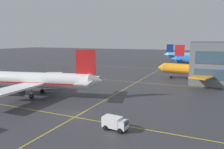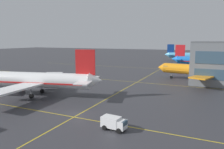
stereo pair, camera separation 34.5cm
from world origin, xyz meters
TOP-DOWN VIEW (x-y plane):
  - ground_plane at (0.00, 0.00)m, footprint 600.00×600.00m
  - airliner_front_gate at (-19.55, 6.98)m, footprint 38.84×33.04m
  - airliner_second_row at (22.62, 46.58)m, footprint 36.79×31.45m
  - airliner_third_row at (22.64, 84.04)m, footprint 38.67×33.43m
  - airliner_far_left_stand at (10.35, 124.76)m, footprint 36.90×31.35m
  - taxiway_markings at (0.00, 35.85)m, footprint 148.98×124.91m
  - service_truck_red_van at (9.28, -4.08)m, footprint 4.27×2.47m

SIDE VIEW (x-z plane):
  - ground_plane at x=0.00m, z-range 0.00..0.00m
  - taxiway_markings at x=0.00m, z-range 0.00..0.01m
  - service_truck_red_van at x=9.28m, z-range 0.13..2.23m
  - airliner_second_row at x=22.62m, z-range -1.81..9.63m
  - airliner_far_left_stand at x=10.35m, z-range -1.83..9.72m
  - airliner_third_row at x=22.64m, z-range -1.91..10.14m
  - airliner_front_gate at x=-19.55m, z-range -1.93..10.26m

